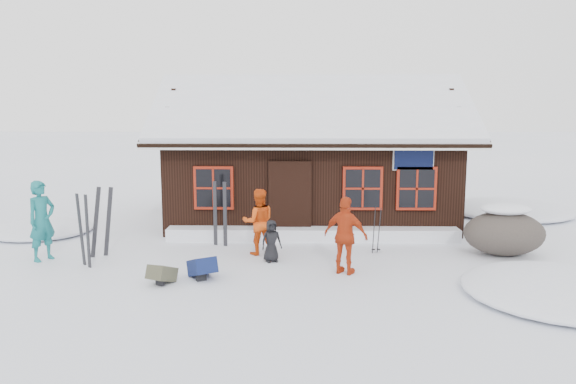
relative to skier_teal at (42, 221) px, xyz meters
name	(u,v)px	position (x,y,z in m)	size (l,w,h in m)	color
ground	(248,264)	(4.68, -0.25, -0.92)	(120.00, 120.00, 0.00)	white
mountain_hut	(311,168)	(6.18, 4.73, 0.66)	(8.90, 6.09, 4.42)	black
snow_drift	(313,234)	(6.18, 2.00, -0.74)	(7.60, 0.60, 0.35)	white
snow_mounds	(319,244)	(6.33, 1.61, -0.92)	(20.60, 13.20, 0.48)	white
skier_teal	(42,221)	(0.00, 0.00, 0.00)	(0.67, 0.44, 1.83)	#176C6F
skier_orange_left	(259,222)	(4.87, 0.61, -0.13)	(0.76, 0.59, 1.57)	#D9480F
skier_orange_right	(346,236)	(6.79, -0.92, -0.10)	(0.96, 0.40, 1.64)	#B93413
skier_crouched	(271,241)	(5.20, -0.03, -0.44)	(0.47, 0.30, 0.96)	black
boulder	(504,232)	(10.65, 0.66, -0.36)	(1.88, 1.41, 1.10)	#4A423B
ski_pair_left	(102,223)	(1.24, 0.35, -0.12)	(0.58, 0.21, 1.69)	black
ski_pair_mid	(84,231)	(1.13, -0.44, -0.14)	(0.37, 0.30, 1.65)	black
ski_pair_right	(220,215)	(3.85, 1.40, -0.13)	(0.36, 0.15, 1.68)	black
ski_poles	(376,231)	(7.67, 0.77, -0.38)	(0.20, 0.10, 1.15)	black
backpack_blue	(202,270)	(3.85, -1.28, -0.75)	(0.45, 0.60, 0.33)	#111C4B
backpack_olive	(162,277)	(3.10, -1.65, -0.78)	(0.39, 0.52, 0.28)	#444331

